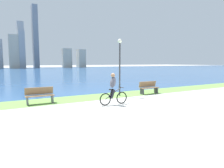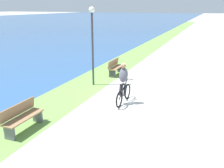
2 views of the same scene
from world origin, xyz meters
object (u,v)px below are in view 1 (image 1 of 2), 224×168
object	(u,v)px
cyclist_lead	(113,89)
lamppost_tall	(120,59)
bench_near_path	(40,96)
bench_far_along_path	(149,88)

from	to	relation	value
cyclist_lead	lamppost_tall	xyz separation A→B (m)	(1.78, 2.25, 1.67)
bench_near_path	lamppost_tall	xyz separation A→B (m)	(5.19, 0.04, 2.06)
bench_near_path	lamppost_tall	bearing A→B (deg)	0.43
bench_far_along_path	lamppost_tall	bearing A→B (deg)	172.01
cyclist_lead	lamppost_tall	bearing A→B (deg)	51.56
cyclist_lead	lamppost_tall	distance (m)	3.32
cyclist_lead	bench_near_path	distance (m)	4.08
bench_far_along_path	lamppost_tall	distance (m)	3.08
cyclist_lead	bench_far_along_path	world-z (taller)	cyclist_lead
bench_far_along_path	lamppost_tall	xyz separation A→B (m)	(-2.27, 0.32, 2.06)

